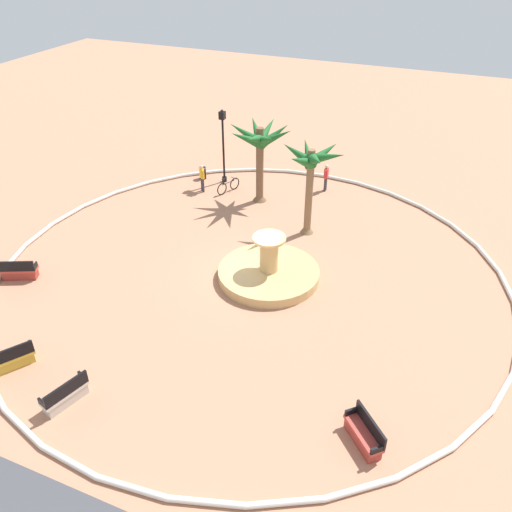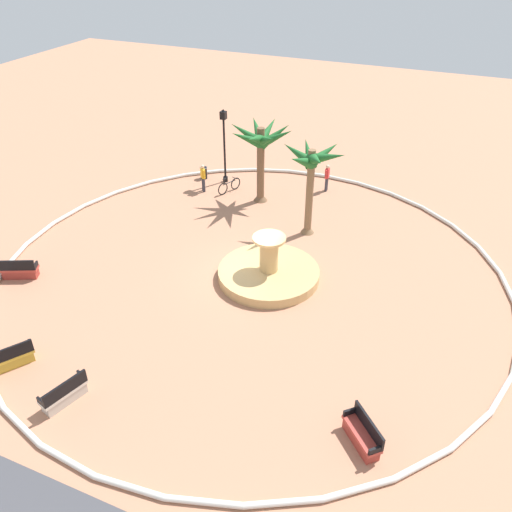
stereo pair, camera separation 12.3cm
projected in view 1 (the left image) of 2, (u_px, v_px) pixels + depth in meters
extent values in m
plane|color=tan|center=(251.00, 273.00, 23.77)|extent=(80.00, 80.00, 0.00)
torus|color=silver|center=(251.00, 271.00, 23.71)|extent=(22.53, 22.53, 0.20)
cylinder|color=tan|center=(269.00, 274.00, 23.35)|extent=(4.48, 4.48, 0.45)
cylinder|color=teal|center=(269.00, 274.00, 23.37)|extent=(3.94, 3.94, 0.34)
cylinder|color=tan|center=(269.00, 255.00, 22.81)|extent=(0.81, 0.81, 1.54)
cylinder|color=#E0B370|center=(269.00, 238.00, 22.36)|extent=(1.43, 1.43, 0.12)
cylinder|color=brown|center=(260.00, 166.00, 28.61)|extent=(0.41, 0.41, 4.21)
cone|color=brown|center=(260.00, 196.00, 29.63)|extent=(0.78, 0.78, 0.50)
cone|color=#1E6028|center=(245.00, 133.00, 27.94)|extent=(1.94, 0.59, 1.30)
cone|color=#1E6028|center=(246.00, 138.00, 27.36)|extent=(1.65, 1.84, 1.35)
cone|color=#1E6028|center=(254.00, 139.00, 26.92)|extent=(0.66, 1.98, 1.13)
cone|color=#1E6028|center=(266.00, 140.00, 26.97)|extent=(1.75, 1.79, 1.23)
cone|color=#1E6028|center=(275.00, 137.00, 27.52)|extent=(1.98, 0.83, 1.36)
cone|color=#1E6028|center=(274.00, 135.00, 27.94)|extent=(1.78, 1.68, 1.45)
cone|color=#1E6028|center=(267.00, 130.00, 28.30)|extent=(0.71, 1.98, 1.27)
cone|color=#1E6028|center=(256.00, 129.00, 28.35)|extent=(1.61, 1.90, 1.21)
cylinder|color=brown|center=(309.00, 193.00, 25.60)|extent=(0.36, 0.36, 4.42)
cone|color=brown|center=(307.00, 228.00, 26.68)|extent=(0.69, 0.69, 0.50)
cone|color=#1E6028|center=(297.00, 153.00, 24.88)|extent=(1.77, 0.78, 1.16)
cone|color=#1E6028|center=(301.00, 161.00, 24.14)|extent=(1.15, 1.79, 1.18)
cone|color=#1E6028|center=(316.00, 161.00, 23.86)|extent=(1.38, 1.75, 0.95)
cone|color=#1E6028|center=(328.00, 157.00, 24.25)|extent=(1.72, 0.58, 0.98)
cone|color=#1E6028|center=(324.00, 153.00, 24.90)|extent=(1.44, 1.72, 1.15)
cone|color=#1E6028|center=(308.00, 153.00, 25.19)|extent=(1.36, 1.72, 1.32)
cube|color=#B73D33|center=(363.00, 433.00, 15.95)|extent=(1.47, 1.50, 0.12)
cube|color=black|center=(371.00, 424.00, 15.85)|extent=(1.17, 1.21, 0.50)
cube|color=#9C342B|center=(362.00, 439.00, 16.09)|extent=(1.35, 1.38, 0.39)
cube|color=black|center=(377.00, 450.00, 15.29)|extent=(0.38, 0.37, 0.24)
cube|color=black|center=(351.00, 412.00, 16.46)|extent=(0.38, 0.37, 0.24)
cube|color=gold|center=(10.00, 357.00, 18.67)|extent=(1.29, 1.62, 0.12)
cube|color=black|center=(10.00, 354.00, 18.36)|extent=(0.93, 1.39, 0.50)
cube|color=gold|center=(12.00, 362.00, 18.81)|extent=(1.18, 1.49, 0.39)
cube|color=black|center=(31.00, 346.00, 18.95)|extent=(0.42, 0.31, 0.24)
cube|color=beige|center=(64.00, 393.00, 17.29)|extent=(0.93, 1.68, 0.12)
cube|color=black|center=(66.00, 389.00, 17.01)|extent=(0.53, 1.56, 0.50)
cube|color=#B6ADA0|center=(66.00, 398.00, 17.43)|extent=(0.86, 1.54, 0.39)
cube|color=black|center=(43.00, 404.00, 16.72)|extent=(0.45, 0.20, 0.24)
cube|color=black|center=(83.00, 377.00, 17.70)|extent=(0.45, 0.20, 0.24)
cube|color=#B73D33|center=(19.00, 269.00, 23.24)|extent=(1.66, 1.12, 0.12)
cube|color=black|center=(15.00, 266.00, 22.90)|extent=(1.49, 0.74, 0.50)
cube|color=#9C342B|center=(20.00, 274.00, 23.38)|extent=(1.53, 1.03, 0.39)
cube|color=black|center=(1.00, 267.00, 23.14)|extent=(0.26, 0.44, 0.24)
cube|color=black|center=(35.00, 266.00, 23.18)|extent=(0.26, 0.44, 0.24)
cylinder|color=black|center=(223.00, 151.00, 30.80)|extent=(0.12, 0.12, 3.84)
cylinder|color=black|center=(224.00, 179.00, 31.77)|extent=(0.28, 0.28, 0.30)
cube|color=black|center=(222.00, 115.00, 29.63)|extent=(0.32, 0.32, 0.44)
sphere|color=#F2EDCC|center=(222.00, 115.00, 29.63)|extent=(0.22, 0.22, 0.22)
cone|color=black|center=(222.00, 110.00, 29.47)|extent=(0.20, 0.20, 0.18)
cylinder|color=black|center=(203.00, 173.00, 32.00)|extent=(0.40, 0.40, 0.70)
torus|color=#4C4C51|center=(202.00, 168.00, 31.81)|extent=(0.46, 0.46, 0.06)
torus|color=black|center=(235.00, 184.00, 30.76)|extent=(0.32, 0.69, 0.72)
torus|color=black|center=(222.00, 189.00, 30.16)|extent=(0.32, 0.69, 0.72)
cylinder|color=black|center=(228.00, 183.00, 30.33)|extent=(0.40, 0.90, 0.05)
cylinder|color=black|center=(224.00, 182.00, 30.04)|extent=(0.04, 0.04, 0.30)
cube|color=black|center=(224.00, 179.00, 29.95)|extent=(0.17, 0.22, 0.06)
cylinder|color=black|center=(234.00, 178.00, 30.53)|extent=(0.42, 0.19, 0.03)
cylinder|color=#33333D|center=(202.00, 184.00, 30.57)|extent=(0.14, 0.14, 0.85)
cylinder|color=#33333D|center=(203.00, 185.00, 30.43)|extent=(0.14, 0.14, 0.85)
cube|color=yellow|center=(202.00, 173.00, 30.12)|extent=(0.38, 0.38, 0.56)
sphere|color=beige|center=(201.00, 167.00, 29.90)|extent=(0.22, 0.22, 0.22)
cylinder|color=yellow|center=(201.00, 172.00, 30.29)|extent=(0.09, 0.09, 0.53)
cylinder|color=yellow|center=(203.00, 175.00, 29.95)|extent=(0.09, 0.09, 0.53)
cylinder|color=#33333D|center=(326.00, 183.00, 30.66)|extent=(0.14, 0.14, 0.82)
cylinder|color=#33333D|center=(325.00, 185.00, 30.52)|extent=(0.14, 0.14, 0.82)
cube|color=red|center=(326.00, 173.00, 30.21)|extent=(0.21, 0.34, 0.56)
sphere|color=beige|center=(327.00, 166.00, 30.00)|extent=(0.22, 0.22, 0.22)
cylinder|color=red|center=(327.00, 172.00, 30.39)|extent=(0.09, 0.09, 0.53)
cylinder|color=red|center=(325.00, 174.00, 30.04)|extent=(0.09, 0.09, 0.53)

